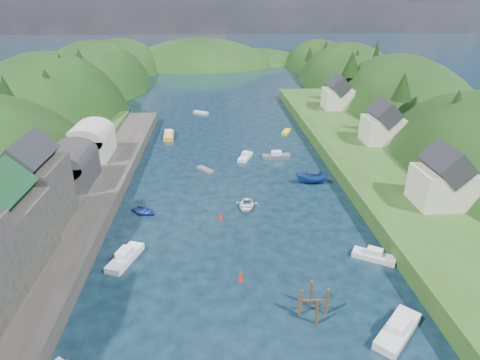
{
  "coord_description": "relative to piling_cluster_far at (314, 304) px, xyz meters",
  "views": [
    {
      "loc": [
        -3.39,
        -25.24,
        28.11
      ],
      "look_at": [
        0.0,
        28.0,
        4.0
      ],
      "focal_mm": 30.0,
      "sensor_mm": 36.0,
      "label": 1
    }
  ],
  "objects": [
    {
      "name": "ground",
      "position": [
        -5.65,
        45.41,
        -1.17
      ],
      "size": [
        600.0,
        600.0,
        0.0
      ],
      "primitive_type": "plane",
      "color": "black",
      "rests_on": "ground"
    },
    {
      "name": "hillside_left",
      "position": [
        -50.65,
        70.41,
        -9.2
      ],
      "size": [
        44.0,
        245.56,
        52.0
      ],
      "color": "black",
      "rests_on": "ground"
    },
    {
      "name": "hillside_right",
      "position": [
        39.35,
        70.41,
        -8.59
      ],
      "size": [
        36.0,
        245.56,
        48.0
      ],
      "color": "black",
      "rests_on": "ground"
    },
    {
      "name": "far_hills",
      "position": [
        -4.44,
        169.42,
        -11.97
      ],
      "size": [
        103.0,
        68.0,
        44.0
      ],
      "color": "black",
      "rests_on": "ground"
    },
    {
      "name": "hill_trees",
      "position": [
        -4.86,
        60.85,
        9.88
      ],
      "size": [
        92.05,
        147.51,
        12.49
      ],
      "color": "black",
      "rests_on": "ground"
    },
    {
      "name": "quay_left",
      "position": [
        -29.65,
        15.41,
        -0.17
      ],
      "size": [
        12.0,
        110.0,
        2.0
      ],
      "primitive_type": "cube",
      "color": "#2D2B28",
      "rests_on": "ground"
    },
    {
      "name": "boat_sheds",
      "position": [
        -31.65,
        34.41,
        4.1
      ],
      "size": [
        7.0,
        21.0,
        7.5
      ],
      "color": "#2D2D30",
      "rests_on": "quay_left"
    },
    {
      "name": "terrace_right",
      "position": [
        19.35,
        35.41,
        0.03
      ],
      "size": [
        16.0,
        120.0,
        2.4
      ],
      "primitive_type": "cube",
      "color": "#234719",
      "rests_on": "ground"
    },
    {
      "name": "right_bank_cottages",
      "position": [
        22.35,
        43.75,
        4.67
      ],
      "size": [
        9.0,
        59.24,
        8.41
      ],
      "color": "beige",
      "rests_on": "terrace_right"
    },
    {
      "name": "piling_cluster_far",
      "position": [
        0.0,
        0.0,
        0.0
      ],
      "size": [
        3.12,
        2.92,
        3.48
      ],
      "color": "#382314",
      "rests_on": "ground"
    },
    {
      "name": "channel_buoy_near",
      "position": [
        -6.69,
        5.57,
        -0.69
      ],
      "size": [
        0.7,
        0.7,
        1.1
      ],
      "color": "#AF190E",
      "rests_on": "ground"
    },
    {
      "name": "channel_buoy_far",
      "position": [
        -8.67,
        19.1,
        -0.69
      ],
      "size": [
        0.7,
        0.7,
        1.1
      ],
      "color": "#AF190E",
      "rests_on": "ground"
    },
    {
      "name": "moored_boats",
      "position": [
        -6.58,
        16.22,
        -0.6
      ],
      "size": [
        35.45,
        98.67,
        2.05
      ],
      "color": "orange",
      "rests_on": "ground"
    }
  ]
}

